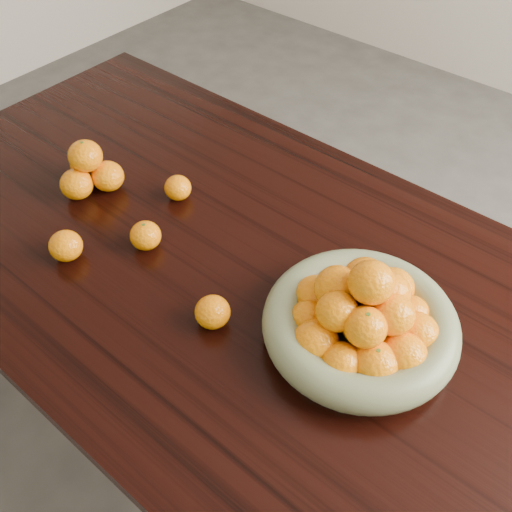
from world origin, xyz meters
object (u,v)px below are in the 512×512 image
Objects in this scene: fruit_bowl at (361,320)px; loose_orange_0 at (146,236)px; dining_table at (252,296)px; orange_pyramid at (89,170)px.

fruit_bowl reaches higher than loose_orange_0.
dining_table is at bearing 22.39° from loose_orange_0.
fruit_bowl is 0.78m from orange_pyramid.
loose_orange_0 is (-0.23, -0.10, 0.12)m from dining_table.
orange_pyramid is at bearing 167.90° from loose_orange_0.
orange_pyramid is at bearing -177.42° from fruit_bowl.
loose_orange_0 is at bearing -169.82° from fruit_bowl.
dining_table is 28.14× the size of loose_orange_0.
orange_pyramid is 0.27m from loose_orange_0.
orange_pyramid is (-0.50, -0.04, 0.14)m from dining_table.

